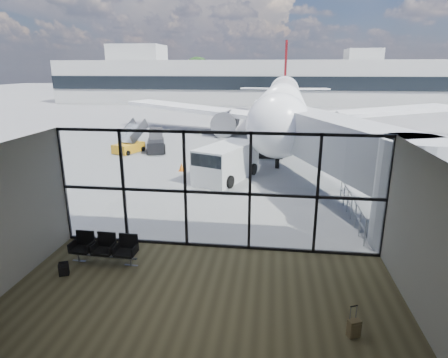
% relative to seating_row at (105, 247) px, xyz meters
% --- Properties ---
extents(ground, '(220.00, 220.00, 0.00)m').
position_rel_seating_row_xyz_m(ground, '(3.76, 41.63, -0.59)').
color(ground, slate).
rests_on(ground, ground).
extents(lounge_shell, '(12.02, 8.01, 4.51)m').
position_rel_seating_row_xyz_m(lounge_shell, '(3.76, -3.17, 2.06)').
color(lounge_shell, brown).
rests_on(lounge_shell, ground).
extents(glass_curtain_wall, '(12.10, 0.12, 4.50)m').
position_rel_seating_row_xyz_m(glass_curtain_wall, '(3.76, 1.63, 1.66)').
color(glass_curtain_wall, white).
rests_on(glass_curtain_wall, ground).
extents(jet_bridge, '(8.00, 16.50, 4.33)m').
position_rel_seating_row_xyz_m(jet_bridge, '(8.66, 8.70, 2.17)').
color(jet_bridge, '#AEB1B4').
rests_on(jet_bridge, ground).
extents(apron_railing, '(0.06, 5.46, 1.11)m').
position_rel_seating_row_xyz_m(apron_railing, '(9.36, 5.13, 0.13)').
color(apron_railing, gray).
rests_on(apron_railing, ground).
extents(far_terminal, '(80.00, 12.20, 11.00)m').
position_rel_seating_row_xyz_m(far_terminal, '(3.17, 63.60, 3.62)').
color(far_terminal, '#ADACA8').
rests_on(far_terminal, ground).
extents(tree_0, '(4.95, 4.95, 7.12)m').
position_rel_seating_row_xyz_m(tree_0, '(-41.24, 73.63, 4.04)').
color(tree_0, '#382619').
rests_on(tree_0, ground).
extents(tree_1, '(5.61, 5.61, 8.07)m').
position_rel_seating_row_xyz_m(tree_1, '(-35.24, 73.63, 4.67)').
color(tree_1, '#382619').
rests_on(tree_1, ground).
extents(tree_2, '(6.27, 6.27, 9.03)m').
position_rel_seating_row_xyz_m(tree_2, '(-29.24, 73.63, 5.29)').
color(tree_2, '#382619').
rests_on(tree_2, ground).
extents(tree_3, '(4.95, 4.95, 7.12)m').
position_rel_seating_row_xyz_m(tree_3, '(-23.24, 73.63, 4.04)').
color(tree_3, '#382619').
rests_on(tree_3, ground).
extents(tree_4, '(5.61, 5.61, 8.07)m').
position_rel_seating_row_xyz_m(tree_4, '(-17.24, 73.63, 4.67)').
color(tree_4, '#382619').
rests_on(tree_4, ground).
extents(tree_5, '(6.27, 6.27, 9.03)m').
position_rel_seating_row_xyz_m(tree_5, '(-11.24, 73.63, 5.29)').
color(tree_5, '#382619').
rests_on(tree_5, ground).
extents(seating_row, '(2.39, 0.73, 1.06)m').
position_rel_seating_row_xyz_m(seating_row, '(0.00, 0.00, 0.00)').
color(seating_row, gray).
rests_on(seating_row, ground).
extents(backpack, '(0.37, 0.36, 0.47)m').
position_rel_seating_row_xyz_m(backpack, '(-0.99, -1.07, -0.36)').
color(backpack, black).
rests_on(backpack, ground).
extents(suitcase, '(0.37, 0.32, 0.86)m').
position_rel_seating_row_xyz_m(suitcase, '(7.93, -2.90, -0.33)').
color(suitcase, brown).
rests_on(suitcase, ground).
extents(airliner, '(34.87, 40.38, 10.40)m').
position_rel_seating_row_xyz_m(airliner, '(6.68, 29.31, 2.58)').
color(airliner, white).
rests_on(airliner, ground).
extents(service_van, '(3.78, 5.30, 2.12)m').
position_rel_seating_row_xyz_m(service_van, '(2.92, 10.78, 0.50)').
color(service_van, silver).
rests_on(service_van, ground).
extents(belt_loader, '(2.19, 3.85, 1.68)m').
position_rel_seating_row_xyz_m(belt_loader, '(-3.73, 17.95, -0.02)').
color(belt_loader, black).
rests_on(belt_loader, ground).
extents(mobile_stairs, '(2.32, 3.24, 2.08)m').
position_rel_seating_row_xyz_m(mobile_stairs, '(-5.83, 17.43, -0.09)').
color(mobile_stairs, orange).
rests_on(mobile_stairs, ground).
extents(traffic_cone_a, '(0.38, 0.38, 0.54)m').
position_rel_seating_row_xyz_m(traffic_cone_a, '(-0.24, 12.33, -0.33)').
color(traffic_cone_a, orange).
rests_on(traffic_cone_a, ground).
extents(traffic_cone_b, '(0.38, 0.38, 0.55)m').
position_rel_seating_row_xyz_m(traffic_cone_b, '(3.72, 10.63, -0.33)').
color(traffic_cone_b, orange).
rests_on(traffic_cone_b, ground).
extents(traffic_cone_c, '(0.44, 0.44, 0.63)m').
position_rel_seating_row_xyz_m(traffic_cone_c, '(8.76, 17.78, -0.29)').
color(traffic_cone_c, '#ED5C0C').
rests_on(traffic_cone_c, ground).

